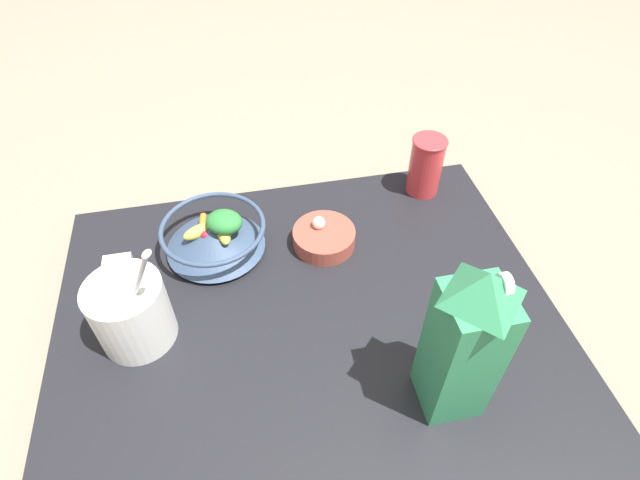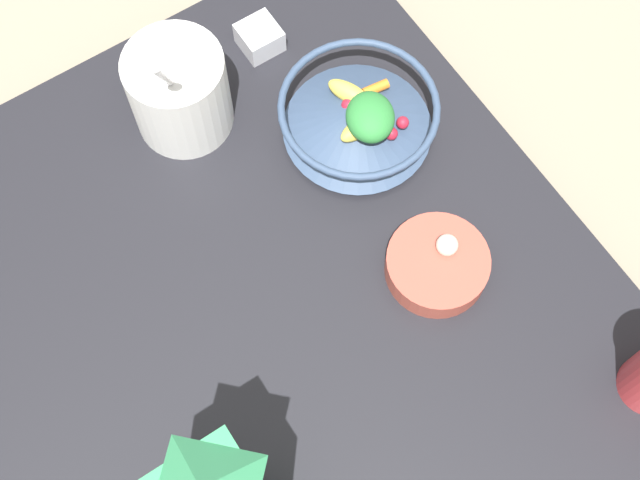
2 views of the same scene
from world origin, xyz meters
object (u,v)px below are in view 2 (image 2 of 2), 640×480
at_px(spice_jar, 260,38).
at_px(garlic_bowl, 437,264).
at_px(yogurt_tub, 178,89).
at_px(fruit_bowl, 359,116).

xyz_separation_m(spice_jar, garlic_bowl, (0.01, -0.42, 0.00)).
bearing_deg(yogurt_tub, spice_jar, 16.96).
bearing_deg(garlic_bowl, yogurt_tub, 112.82).
distance_m(yogurt_tub, spice_jar, 0.17).
relative_size(spice_jar, garlic_bowl, 0.41).
relative_size(yogurt_tub, spice_jar, 4.62).
bearing_deg(garlic_bowl, fruit_bowl, 82.32).
bearing_deg(yogurt_tub, fruit_bowl, -38.68).
bearing_deg(yogurt_tub, garlic_bowl, -67.18).
height_order(yogurt_tub, garlic_bowl, yogurt_tub).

